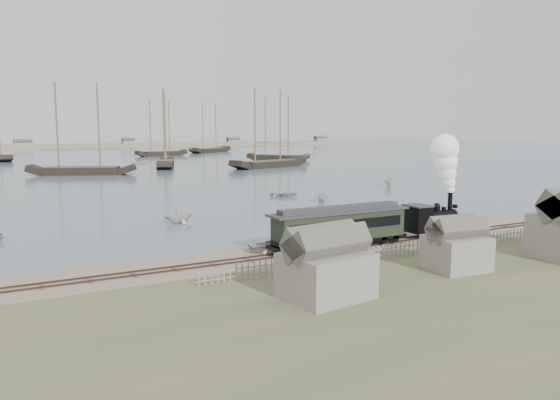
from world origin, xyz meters
TOP-DOWN VIEW (x-y plane):
  - ground at (0.00, 0.00)m, footprint 600.00×600.00m
  - harbor_water at (0.00, 170.00)m, footprint 600.00×336.00m
  - rail_track at (0.00, -2.00)m, footprint 120.00×1.80m
  - picket_fence_west at (-6.50, -7.00)m, footprint 19.00×0.10m
  - picket_fence_east at (12.50, -7.50)m, footprint 15.00×0.10m
  - shed_left at (-10.00, -13.00)m, footprint 5.00×4.00m
  - shed_mid at (2.00, -12.00)m, footprint 4.00×3.50m
  - far_spit at (0.00, 250.00)m, footprint 500.00×20.00m
  - locomotive at (10.84, -2.00)m, footprint 7.51×2.80m
  - passenger_coach at (-1.33, -2.00)m, footprint 13.17×2.54m
  - beached_dinghy at (-6.67, -0.15)m, footprint 3.87×4.91m
  - rowboat_1 at (-9.66, 16.37)m, footprint 2.86×3.26m
  - rowboat_2 at (2.91, 9.73)m, footprint 3.37×1.61m
  - rowboat_3 at (11.38, 30.73)m, footprint 4.89×5.06m
  - rowboat_4 at (13.49, 23.62)m, footprint 4.25×4.08m
  - rowboat_5 at (34.13, 34.03)m, footprint 4.24×3.37m
  - schooner_2 at (-8.85, 85.00)m, footprint 22.93×13.55m
  - schooner_3 at (13.58, 97.30)m, footprint 10.32×19.26m
  - schooner_4 at (37.20, 84.85)m, footprint 24.67×12.88m
  - schooner_5 at (53.12, 109.53)m, footprint 16.22×18.15m
  - schooner_8 at (28.94, 152.68)m, footprint 19.43×7.40m
  - schooner_9 at (54.71, 170.49)m, footprint 22.66×17.38m

SIDE VIEW (x-z plane):
  - ground at x=0.00m, z-range 0.00..0.00m
  - picket_fence_west at x=-6.50m, z-range -0.60..0.60m
  - picket_fence_east at x=12.50m, z-range -0.60..0.60m
  - shed_left at x=-10.00m, z-range -2.05..2.05m
  - shed_mid at x=2.00m, z-range -1.80..1.80m
  - far_spit at x=0.00m, z-range -0.90..0.90m
  - harbor_water at x=0.00m, z-range 0.00..0.06m
  - rail_track at x=0.00m, z-range -0.04..0.12m
  - beached_dinghy at x=-6.67m, z-range 0.00..0.92m
  - rowboat_3 at x=11.38m, z-range 0.06..0.91m
  - rowboat_2 at x=2.91m, z-range 0.06..1.31m
  - rowboat_5 at x=34.13m, z-range 0.06..1.62m
  - rowboat_1 at x=-9.66m, z-range 0.06..1.71m
  - rowboat_4 at x=13.49m, z-range 0.06..1.79m
  - passenger_coach at x=-1.33m, z-range 0.43..3.63m
  - locomotive at x=10.84m, z-range -0.36..9.00m
  - schooner_2 at x=-8.85m, z-range 0.06..20.06m
  - schooner_3 at x=13.58m, z-range 0.06..20.06m
  - schooner_4 at x=37.20m, z-range 0.06..20.06m
  - schooner_5 at x=53.12m, z-range 0.06..20.06m
  - schooner_8 at x=28.94m, z-range 0.06..20.06m
  - schooner_9 at x=54.71m, z-range 0.06..20.06m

